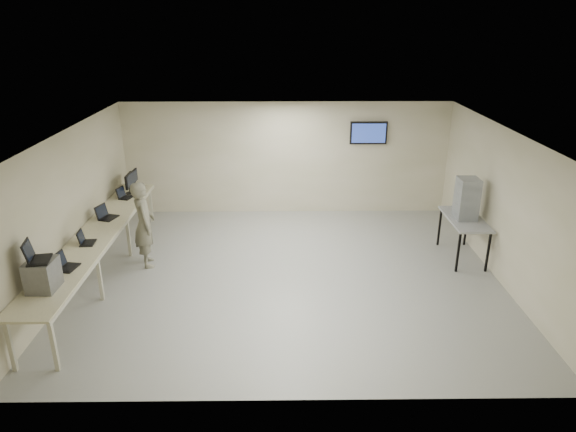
{
  "coord_description": "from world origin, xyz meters",
  "views": [
    {
      "loc": [
        -0.11,
        -8.88,
        4.68
      ],
      "look_at": [
        0.0,
        0.2,
        1.15
      ],
      "focal_mm": 32.0,
      "sensor_mm": 36.0,
      "label": 1
    }
  ],
  "objects_px": {
    "equipment_box": "(42,275)",
    "workbench": "(98,237)",
    "soldier": "(144,224)",
    "side_table": "(465,221)"
  },
  "relations": [
    {
      "from": "workbench",
      "to": "side_table",
      "type": "distance_m",
      "value": 7.22
    },
    {
      "from": "equipment_box",
      "to": "workbench",
      "type": "bearing_deg",
      "value": 89.72
    },
    {
      "from": "workbench",
      "to": "soldier",
      "type": "bearing_deg",
      "value": 33.27
    },
    {
      "from": "equipment_box",
      "to": "side_table",
      "type": "distance_m",
      "value": 7.8
    },
    {
      "from": "side_table",
      "to": "soldier",
      "type": "bearing_deg",
      "value": -177.89
    },
    {
      "from": "side_table",
      "to": "equipment_box",
      "type": "bearing_deg",
      "value": -158.56
    },
    {
      "from": "workbench",
      "to": "side_table",
      "type": "relative_size",
      "value": 4.1
    },
    {
      "from": "workbench",
      "to": "soldier",
      "type": "height_order",
      "value": "soldier"
    },
    {
      "from": "soldier",
      "to": "side_table",
      "type": "xyz_separation_m",
      "value": [
        6.43,
        0.24,
        -0.07
      ]
    },
    {
      "from": "workbench",
      "to": "equipment_box",
      "type": "height_order",
      "value": "equipment_box"
    }
  ]
}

